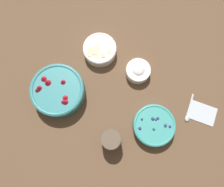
{
  "coord_description": "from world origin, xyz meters",
  "views": [
    {
      "loc": [
        -0.09,
        0.19,
        1.02
      ],
      "look_at": [
        0.07,
        0.04,
        0.05
      ],
      "focal_mm": 35.0,
      "sensor_mm": 36.0,
      "label": 1
    }
  ],
  "objects_px": {
    "bowl_strawberries": "(58,91)",
    "bowl_blueberries": "(154,126)",
    "bowl_bananas": "(100,50)",
    "bowl_cream": "(138,71)",
    "jar_chocolate": "(111,140)"
  },
  "relations": [
    {
      "from": "jar_chocolate",
      "to": "bowl_cream",
      "type": "bearing_deg",
      "value": -65.91
    },
    {
      "from": "bowl_strawberries",
      "to": "jar_chocolate",
      "type": "bearing_deg",
      "value": -176.24
    },
    {
      "from": "bowl_bananas",
      "to": "jar_chocolate",
      "type": "bearing_deg",
      "value": 143.2
    },
    {
      "from": "bowl_strawberries",
      "to": "bowl_blueberries",
      "type": "bearing_deg",
      "value": -154.02
    },
    {
      "from": "bowl_strawberries",
      "to": "bowl_bananas",
      "type": "height_order",
      "value": "bowl_strawberries"
    },
    {
      "from": "bowl_cream",
      "to": "jar_chocolate",
      "type": "xyz_separation_m",
      "value": [
        -0.14,
        0.32,
        0.02
      ]
    },
    {
      "from": "bowl_bananas",
      "to": "bowl_cream",
      "type": "height_order",
      "value": "bowl_cream"
    },
    {
      "from": "bowl_blueberries",
      "to": "bowl_cream",
      "type": "xyz_separation_m",
      "value": [
        0.23,
        -0.13,
        -0.0
      ]
    },
    {
      "from": "bowl_strawberries",
      "to": "bowl_cream",
      "type": "distance_m",
      "value": 0.39
    },
    {
      "from": "bowl_cream",
      "to": "bowl_strawberries",
      "type": "bearing_deg",
      "value": 61.06
    },
    {
      "from": "bowl_strawberries",
      "to": "bowl_cream",
      "type": "xyz_separation_m",
      "value": [
        -0.19,
        -0.34,
        -0.02
      ]
    },
    {
      "from": "bowl_strawberries",
      "to": "bowl_cream",
      "type": "relative_size",
      "value": 2.08
    },
    {
      "from": "jar_chocolate",
      "to": "bowl_strawberries",
      "type": "bearing_deg",
      "value": 3.76
    },
    {
      "from": "bowl_cream",
      "to": "bowl_blueberries",
      "type": "bearing_deg",
      "value": 149.66
    },
    {
      "from": "bowl_bananas",
      "to": "bowl_blueberries",
      "type": "bearing_deg",
      "value": 169.89
    }
  ]
}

